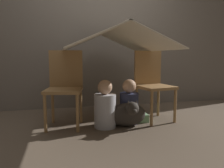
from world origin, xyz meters
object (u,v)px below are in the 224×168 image
Objects in this scene: chair_left at (65,84)px; chair_right at (152,82)px; person_second at (129,104)px; person_front at (105,107)px; dog at (128,114)px.

chair_right is (1.15, 0.00, 0.00)m from chair_left.
person_front is at bearing -164.85° from person_second.
chair_right reaches higher than person_front.
person_second reaches higher than dog.
person_second is at bearing -175.09° from chair_right.
chair_left is at bearing 169.28° from chair_right.
chair_left is at bearing 172.82° from person_second.
person_second is at bearing 4.27° from chair_left.
person_front is 1.02× the size of person_second.
dog is at bearing -111.46° from person_second.
chair_left is 0.57m from person_front.
person_front reaches higher than dog.
chair_right reaches higher than dog.
chair_right is at bearing 15.41° from person_front.
dog is at bearing -6.66° from chair_left.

